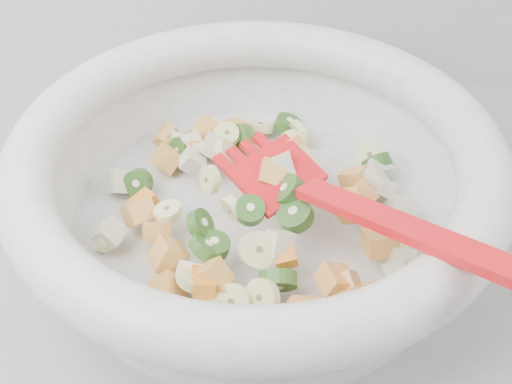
# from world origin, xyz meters

# --- Properties ---
(mixing_bowl) EXTENTS (0.39, 0.39, 0.13)m
(mixing_bowl) POSITION_xyz_m (0.16, 1.47, 0.96)
(mixing_bowl) COLOR white
(mixing_bowl) RESTS_ON counter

